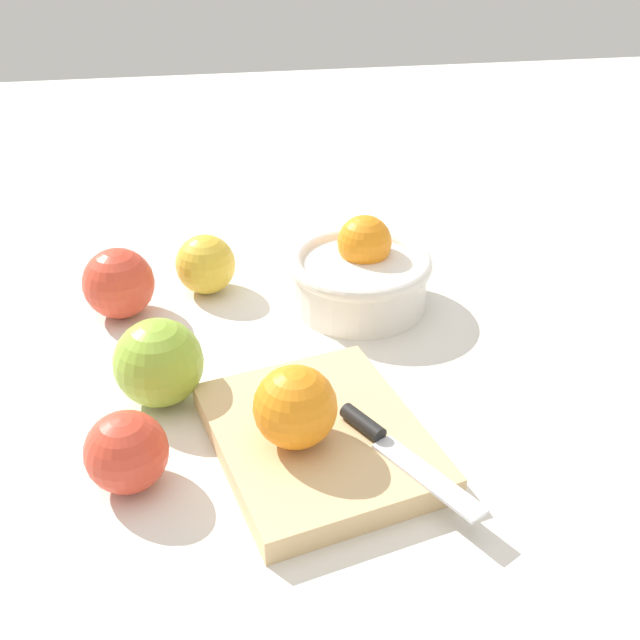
{
  "coord_description": "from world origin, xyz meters",
  "views": [
    {
      "loc": [
        0.6,
        -0.06,
        0.45
      ],
      "look_at": [
        -0.05,
        0.05,
        0.04
      ],
      "focal_mm": 43.1,
      "sensor_mm": 36.0,
      "label": 1
    }
  ],
  "objects_px": {
    "apple_front_left": "(206,264)",
    "apple_front_center": "(159,361)",
    "knife": "(389,445)",
    "orange_on_board": "(290,407)",
    "apple_front_right": "(126,452)",
    "apple_front_left_2": "(119,283)",
    "cutting_board": "(319,439)",
    "bowl": "(360,274)"
  },
  "relations": [
    {
      "from": "cutting_board",
      "to": "knife",
      "type": "height_order",
      "value": "knife"
    },
    {
      "from": "apple_front_left",
      "to": "apple_front_center",
      "type": "xyz_separation_m",
      "value": [
        0.2,
        -0.05,
        0.01
      ]
    },
    {
      "from": "bowl",
      "to": "apple_front_left_2",
      "type": "xyz_separation_m",
      "value": [
        -0.02,
        -0.27,
        0.0
      ]
    },
    {
      "from": "cutting_board",
      "to": "apple_front_center",
      "type": "xyz_separation_m",
      "value": [
        -0.1,
        -0.14,
        0.03
      ]
    },
    {
      "from": "orange_on_board",
      "to": "apple_front_left_2",
      "type": "bearing_deg",
      "value": -149.76
    },
    {
      "from": "bowl",
      "to": "apple_front_left",
      "type": "xyz_separation_m",
      "value": [
        -0.06,
        -0.17,
        -0.0
      ]
    },
    {
      "from": "orange_on_board",
      "to": "apple_front_left_2",
      "type": "distance_m",
      "value": 0.31
    },
    {
      "from": "cutting_board",
      "to": "apple_front_left",
      "type": "relative_size",
      "value": 2.96
    },
    {
      "from": "knife",
      "to": "apple_front_left",
      "type": "height_order",
      "value": "apple_front_left"
    },
    {
      "from": "orange_on_board",
      "to": "apple_front_right",
      "type": "relative_size",
      "value": 1.03
    },
    {
      "from": "apple_front_left",
      "to": "apple_front_left_2",
      "type": "xyz_separation_m",
      "value": [
        0.04,
        -0.1,
        0.0
      ]
    },
    {
      "from": "bowl",
      "to": "apple_front_right",
      "type": "height_order",
      "value": "bowl"
    },
    {
      "from": "cutting_board",
      "to": "orange_on_board",
      "type": "relative_size",
      "value": 2.94
    },
    {
      "from": "bowl",
      "to": "knife",
      "type": "relative_size",
      "value": 1.14
    },
    {
      "from": "orange_on_board",
      "to": "apple_front_right",
      "type": "xyz_separation_m",
      "value": [
        0.01,
        -0.13,
        -0.02
      ]
    },
    {
      "from": "orange_on_board",
      "to": "apple_front_center",
      "type": "xyz_separation_m",
      "value": [
        -0.11,
        -0.11,
        -0.02
      ]
    },
    {
      "from": "bowl",
      "to": "apple_front_right",
      "type": "bearing_deg",
      "value": -43.63
    },
    {
      "from": "apple_front_right",
      "to": "orange_on_board",
      "type": "bearing_deg",
      "value": 92.32
    },
    {
      "from": "apple_front_center",
      "to": "bowl",
      "type": "bearing_deg",
      "value": 123.0
    },
    {
      "from": "apple_front_left",
      "to": "apple_front_right",
      "type": "relative_size",
      "value": 1.02
    },
    {
      "from": "bowl",
      "to": "apple_front_center",
      "type": "distance_m",
      "value": 0.26
    },
    {
      "from": "bowl",
      "to": "apple_front_left",
      "type": "distance_m",
      "value": 0.18
    },
    {
      "from": "knife",
      "to": "cutting_board",
      "type": "bearing_deg",
      "value": -122.87
    },
    {
      "from": "cutting_board",
      "to": "apple_front_right",
      "type": "bearing_deg",
      "value": -84.1
    },
    {
      "from": "knife",
      "to": "bowl",
      "type": "bearing_deg",
      "value": 173.59
    },
    {
      "from": "apple_front_left_2",
      "to": "cutting_board",
      "type": "bearing_deg",
      "value": 35.19
    },
    {
      "from": "bowl",
      "to": "orange_on_board",
      "type": "xyz_separation_m",
      "value": [
        0.25,
        -0.11,
        0.02
      ]
    },
    {
      "from": "cutting_board",
      "to": "apple_front_left",
      "type": "xyz_separation_m",
      "value": [
        -0.3,
        -0.09,
        0.02
      ]
    },
    {
      "from": "knife",
      "to": "apple_front_center",
      "type": "relative_size",
      "value": 1.7
    },
    {
      "from": "apple_front_left_2",
      "to": "apple_front_left",
      "type": "bearing_deg",
      "value": 111.81
    },
    {
      "from": "apple_front_left_2",
      "to": "apple_front_center",
      "type": "height_order",
      "value": "apple_front_center"
    },
    {
      "from": "apple_front_left_2",
      "to": "apple_front_right",
      "type": "height_order",
      "value": "apple_front_left_2"
    },
    {
      "from": "apple_front_right",
      "to": "apple_front_center",
      "type": "relative_size",
      "value": 0.81
    },
    {
      "from": "orange_on_board",
      "to": "apple_front_center",
      "type": "distance_m",
      "value": 0.16
    },
    {
      "from": "bowl",
      "to": "cutting_board",
      "type": "relative_size",
      "value": 0.78
    },
    {
      "from": "cutting_board",
      "to": "apple_front_left",
      "type": "height_order",
      "value": "apple_front_left"
    },
    {
      "from": "apple_front_left",
      "to": "apple_front_center",
      "type": "distance_m",
      "value": 0.21
    },
    {
      "from": "knife",
      "to": "apple_front_left_2",
      "type": "distance_m",
      "value": 0.38
    },
    {
      "from": "knife",
      "to": "apple_front_center",
      "type": "distance_m",
      "value": 0.23
    },
    {
      "from": "orange_on_board",
      "to": "apple_front_left",
      "type": "bearing_deg",
      "value": -168.72
    },
    {
      "from": "orange_on_board",
      "to": "bowl",
      "type": "bearing_deg",
      "value": 156.34
    },
    {
      "from": "knife",
      "to": "orange_on_board",
      "type": "bearing_deg",
      "value": -106.75
    }
  ]
}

